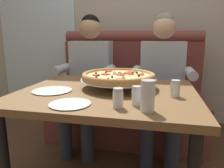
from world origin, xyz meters
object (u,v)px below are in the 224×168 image
at_px(diner_left, 88,73).
at_px(diner_right, 162,76).
at_px(dining_table, 107,103).
at_px(pizza, 118,76).
at_px(drinking_glass, 148,98).
at_px(shaker_pepper_flakes, 136,97).
at_px(plate_near_right, 70,103).
at_px(booth_bench, 127,99).
at_px(shaker_oregano, 118,99).
at_px(patio_chair, 56,69).
at_px(plate_near_left, 52,90).
at_px(shaker_parmesan, 175,90).

bearing_deg(diner_left, diner_right, 0.00).
bearing_deg(diner_right, dining_table, -117.78).
relative_size(pizza, drinking_glass, 3.47).
height_order(dining_table, diner_right, diner_right).
relative_size(diner_right, pizza, 2.51).
height_order(shaker_pepper_flakes, plate_near_right, shaker_pepper_flakes).
distance_m(booth_bench, dining_table, 0.96).
distance_m(shaker_pepper_flakes, shaker_oregano, 0.10).
relative_size(drinking_glass, patio_chair, 0.17).
bearing_deg(diner_left, dining_table, -62.22).
bearing_deg(plate_near_left, plate_near_right, -46.49).
height_order(plate_near_left, plate_near_right, same).
bearing_deg(booth_bench, patio_chair, 142.04).
height_order(shaker_pepper_flakes, plate_near_left, shaker_pepper_flakes).
bearing_deg(drinking_glass, booth_bench, 102.06).
bearing_deg(plate_near_left, diner_left, 91.10).
distance_m(booth_bench, patio_chair, 1.77).
relative_size(shaker_pepper_flakes, drinking_glass, 0.67).
height_order(booth_bench, shaker_parmesan, booth_bench).
distance_m(pizza, patio_chair, 2.43).
height_order(pizza, shaker_oregano, pizza).
xyz_separation_m(diner_right, plate_near_right, (-0.47, -1.00, 0.02)).
distance_m(pizza, drinking_glass, 0.49).
distance_m(pizza, shaker_pepper_flakes, 0.39).
bearing_deg(plate_near_left, shaker_oregano, -26.09).
xyz_separation_m(shaker_pepper_flakes, shaker_oregano, (-0.08, -0.06, -0.00)).
xyz_separation_m(shaker_pepper_flakes, drinking_glass, (0.06, -0.08, 0.02)).
bearing_deg(booth_bench, plate_near_right, -95.22).
bearing_deg(plate_near_left, pizza, 24.95).
height_order(diner_left, shaker_oregano, diner_left).
bearing_deg(pizza, diner_left, 125.21).
distance_m(shaker_oregano, drinking_glass, 0.15).
xyz_separation_m(shaker_parmesan, patio_chair, (-1.81, 2.08, -0.24)).
xyz_separation_m(diner_left, shaker_oregano, (0.48, -0.99, 0.05)).
bearing_deg(shaker_parmesan, patio_chair, 130.95).
xyz_separation_m(diner_right, drinking_glass, (-0.08, -1.01, 0.08)).
distance_m(dining_table, pizza, 0.20).
relative_size(dining_table, plate_near_left, 4.47).
bearing_deg(shaker_pepper_flakes, diner_right, 81.65).
height_order(booth_bench, shaker_pepper_flakes, booth_bench).
distance_m(shaker_parmesan, patio_chair, 2.76).
xyz_separation_m(diner_left, plate_near_left, (0.01, -0.76, 0.02)).
bearing_deg(dining_table, patio_chair, 124.55).
relative_size(shaker_pepper_flakes, plate_near_right, 0.46).
bearing_deg(diner_left, pizza, -54.79).
bearing_deg(dining_table, pizza, 57.79).
bearing_deg(shaker_parmesan, plate_near_left, -177.50).
distance_m(diner_left, pizza, 0.71).
xyz_separation_m(shaker_parmesan, shaker_oregano, (-0.28, -0.26, -0.00)).
relative_size(booth_bench, plate_near_right, 7.30).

